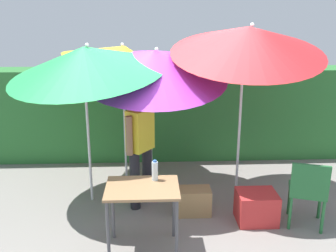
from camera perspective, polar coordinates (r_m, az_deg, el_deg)
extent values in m
plane|color=gray|center=(5.37, 0.14, -12.25)|extent=(24.00, 24.00, 0.00)
cube|color=#2D7033|center=(6.99, -0.64, 1.94)|extent=(8.00, 0.70, 1.66)
cylinder|color=silver|center=(5.35, -11.94, -2.03)|extent=(0.04, 0.04, 1.84)
cone|color=green|center=(5.09, -12.36, 9.70)|extent=(2.13, 2.11, 0.88)
sphere|color=silver|center=(5.05, -12.19, 11.92)|extent=(0.05, 0.05, 0.05)
cylinder|color=silver|center=(5.38, 10.76, -0.39)|extent=(0.04, 0.04, 2.09)
cone|color=red|center=(5.18, 12.00, 12.65)|extent=(2.08, 2.08, 0.92)
sphere|color=silver|center=(5.18, 12.65, 14.77)|extent=(0.05, 0.05, 0.05)
cylinder|color=silver|center=(6.06, -6.57, 0.38)|extent=(0.04, 0.04, 1.83)
cone|color=yellow|center=(5.89, -6.89, 10.49)|extent=(1.82, 1.80, 0.75)
sphere|color=silver|center=(5.92, -6.93, 12.19)|extent=(0.05, 0.05, 0.05)
cylinder|color=silver|center=(5.38, -2.61, -1.91)|extent=(0.04, 0.04, 1.78)
cone|color=purple|center=(5.14, -2.25, 9.40)|extent=(2.07, 2.08, 0.91)
sphere|color=silver|center=(5.13, -1.76, 11.56)|extent=(0.05, 0.05, 0.05)
cylinder|color=black|center=(5.40, -3.17, -7.26)|extent=(0.14, 0.14, 0.82)
cylinder|color=black|center=(5.20, -5.04, -8.27)|extent=(0.14, 0.14, 0.82)
cube|color=yellow|center=(5.06, -4.24, -0.61)|extent=(0.39, 0.42, 0.56)
sphere|color=#8C6647|center=(4.96, -4.34, 3.71)|extent=(0.22, 0.22, 0.22)
cylinder|color=yellow|center=(5.11, -2.78, 5.39)|extent=(0.13, 0.13, 0.56)
cylinder|color=#8C6647|center=(4.89, -5.89, -1.49)|extent=(0.13, 0.13, 0.52)
cylinder|color=#236633|center=(5.40, 21.98, -10.75)|extent=(0.04, 0.04, 0.44)
cylinder|color=#236633|center=(5.37, 17.89, -10.50)|extent=(0.04, 0.04, 0.44)
cylinder|color=#236633|center=(5.06, 22.38, -12.67)|extent=(0.04, 0.04, 0.44)
cylinder|color=#236633|center=(5.03, 17.99, -12.42)|extent=(0.04, 0.04, 0.44)
cube|color=#236633|center=(5.10, 20.33, -9.12)|extent=(0.56, 0.56, 0.05)
cube|color=#236633|center=(4.83, 20.75, -7.71)|extent=(0.43, 0.18, 0.40)
cube|color=red|center=(5.09, 13.24, -11.85)|extent=(0.50, 0.42, 0.40)
cube|color=#9E7A4C|center=(5.16, 3.81, -11.29)|extent=(0.47, 0.28, 0.36)
cylinder|color=#4C4C51|center=(4.57, 0.87, -12.31)|extent=(0.04, 0.04, 0.76)
cylinder|color=#4C4C51|center=(4.59, -8.35, -12.38)|extent=(0.04, 0.04, 0.76)
cylinder|color=#4C4C51|center=(4.13, 1.31, -15.78)|extent=(0.04, 0.04, 0.76)
cylinder|color=#4C4C51|center=(4.15, -9.06, -15.83)|extent=(0.04, 0.04, 0.76)
cube|color=#99724C|center=(4.16, -3.91, -9.36)|extent=(0.80, 0.60, 0.03)
cylinder|color=silver|center=(4.26, -2.00, -6.83)|extent=(0.07, 0.07, 0.22)
cylinder|color=#2D60B7|center=(4.21, -2.02, -5.33)|extent=(0.04, 0.04, 0.02)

